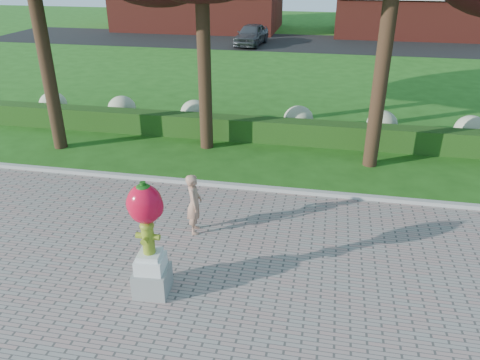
{
  "coord_description": "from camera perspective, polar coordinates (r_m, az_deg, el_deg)",
  "views": [
    {
      "loc": [
        2.07,
        -8.72,
        6.07
      ],
      "look_at": [
        0.16,
        1.0,
        1.28
      ],
      "focal_mm": 35.0,
      "sensor_mm": 36.0,
      "label": 1
    }
  ],
  "objects": [
    {
      "name": "lawn_hedge",
      "position": [
        16.84,
        3.42,
        6.09
      ],
      "size": [
        24.0,
        0.7,
        0.8
      ],
      "primitive_type": "cube",
      "color": "#193F12",
      "rests_on": "ground"
    },
    {
      "name": "ground",
      "position": [
        10.82,
        -1.87,
        -8.32
      ],
      "size": [
        100.0,
        100.0,
        0.0
      ],
      "primitive_type": "plane",
      "color": "#215415",
      "rests_on": "ground"
    },
    {
      "name": "street",
      "position": [
        37.27,
        8.1,
        16.21
      ],
      "size": [
        50.0,
        8.0,
        0.02
      ],
      "primitive_type": "cube",
      "color": "black",
      "rests_on": "ground"
    },
    {
      "name": "hydrangea_row",
      "position": [
        17.67,
        5.74,
        7.48
      ],
      "size": [
        20.1,
        1.1,
        0.99
      ],
      "color": "#A7AE85",
      "rests_on": "ground"
    },
    {
      "name": "hydrant_sculpture",
      "position": [
        8.95,
        -11.16,
        -6.79
      ],
      "size": [
        0.7,
        0.7,
        2.41
      ],
      "rotation": [
        0.0,
        0.0,
        0.07
      ],
      "color": "gray",
      "rests_on": "walkway"
    },
    {
      "name": "curb",
      "position": [
        13.32,
        0.98,
        -0.93
      ],
      "size": [
        40.0,
        0.18,
        0.15
      ],
      "primitive_type": "cube",
      "color": "#ADADA5",
      "rests_on": "ground"
    },
    {
      "name": "woman",
      "position": [
        11.04,
        -5.6,
        -2.9
      ],
      "size": [
        0.48,
        0.62,
        1.5
      ],
      "primitive_type": "imported",
      "rotation": [
        0.0,
        0.0,
        1.82
      ],
      "color": "tan",
      "rests_on": "walkway"
    },
    {
      "name": "parked_car",
      "position": [
        35.93,
        1.39,
        17.33
      ],
      "size": [
        2.25,
        4.6,
        1.51
      ],
      "primitive_type": "imported",
      "rotation": [
        0.0,
        0.0,
        -0.11
      ],
      "color": "#3D3F45",
      "rests_on": "street"
    }
  ]
}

